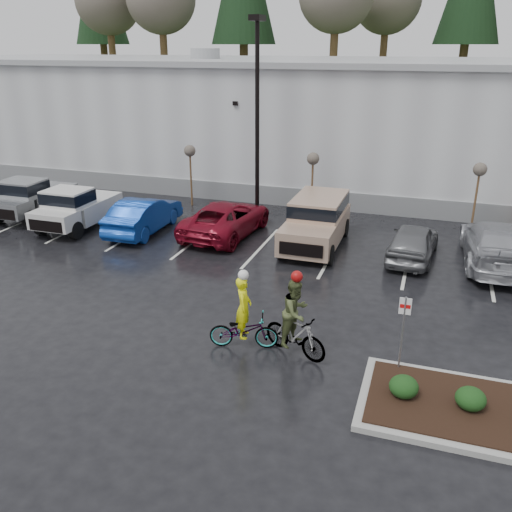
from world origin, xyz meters
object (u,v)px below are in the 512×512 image
(car_grey, at_px, (413,241))
(car_far_silver, at_px, (496,244))
(car_blue, at_px, (144,215))
(cyclist_olive, at_px, (295,325))
(pickup_silver, at_px, (37,195))
(lamppost, at_px, (257,99))
(sapling_mid, at_px, (313,162))
(suv_tan, at_px, (316,223))
(sapling_west, at_px, (190,154))
(sapling_east, at_px, (479,173))
(pickup_white, at_px, (81,205))
(car_red, at_px, (226,218))
(fire_lane_sign, at_px, (403,326))
(cyclist_hivis, at_px, (244,324))

(car_grey, bearing_deg, car_far_silver, -167.78)
(car_blue, distance_m, cyclist_olive, 12.25)
(pickup_silver, bearing_deg, lamppost, 15.41)
(sapling_mid, bearing_deg, suv_tan, -74.75)
(sapling_west, distance_m, sapling_mid, 6.50)
(car_blue, bearing_deg, suv_tan, -177.31)
(sapling_east, relative_size, car_blue, 0.67)
(pickup_white, relative_size, car_red, 0.95)
(fire_lane_sign, bearing_deg, car_red, 132.95)
(sapling_mid, bearing_deg, pickup_white, -154.44)
(sapling_west, relative_size, car_grey, 0.75)
(car_grey, bearing_deg, sapling_east, -114.18)
(sapling_west, relative_size, pickup_silver, 0.62)
(cyclist_hivis, bearing_deg, car_grey, -39.80)
(sapling_east, bearing_deg, car_far_silver, -79.80)
(sapling_west, bearing_deg, cyclist_hivis, -59.60)
(lamppost, bearing_deg, car_far_silver, -15.08)
(sapling_east, bearing_deg, car_red, -159.70)
(car_red, bearing_deg, cyclist_hivis, 118.75)
(sapling_west, xyz_separation_m, sapling_mid, (6.50, 0.00, 0.00))
(pickup_silver, bearing_deg, suv_tan, -0.82)
(lamppost, height_order, sapling_west, lamppost)
(sapling_east, distance_m, pickup_silver, 21.09)
(sapling_west, relative_size, sapling_mid, 1.00)
(sapling_west, height_order, car_red, sapling_west)
(sapling_east, bearing_deg, sapling_mid, 180.00)
(fire_lane_sign, distance_m, pickup_white, 17.26)
(sapling_east, xyz_separation_m, pickup_white, (-17.47, -4.77, -1.75))
(lamppost, bearing_deg, sapling_mid, 21.80)
(car_grey, distance_m, cyclist_hivis, 9.48)
(car_red, bearing_deg, fire_lane_sign, 137.47)
(car_grey, distance_m, cyclist_olive, 8.88)
(pickup_silver, distance_m, car_red, 10.15)
(sapling_west, xyz_separation_m, cyclist_olive, (8.99, -12.76, -1.82))
(car_blue, height_order, car_grey, car_blue)
(lamppost, distance_m, sapling_mid, 4.00)
(sapling_mid, relative_size, sapling_east, 1.00)
(sapling_east, xyz_separation_m, car_grey, (-2.38, -4.28, -2.00))
(lamppost, height_order, pickup_silver, lamppost)
(sapling_west, bearing_deg, fire_lane_sign, -47.33)
(car_red, xyz_separation_m, car_far_silver, (11.20, 0.00, 0.09))
(sapling_west, distance_m, car_blue, 5.06)
(lamppost, xyz_separation_m, sapling_east, (10.00, 1.00, -2.96))
(car_blue, xyz_separation_m, car_far_silver, (14.91, 0.79, 0.06))
(fire_lane_sign, relative_size, cyclist_hivis, 0.93)
(fire_lane_sign, xyz_separation_m, car_far_silver, (2.90, 8.92, -0.55))
(car_blue, distance_m, car_red, 3.80)
(car_blue, bearing_deg, lamppost, -140.14)
(sapling_west, relative_size, pickup_white, 0.62)
(sapling_mid, distance_m, car_far_silver, 9.26)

